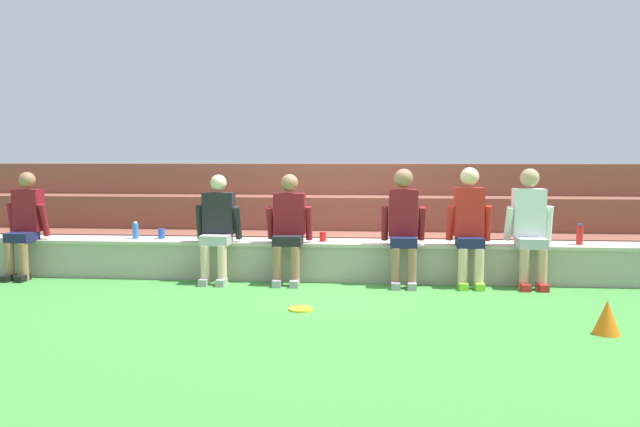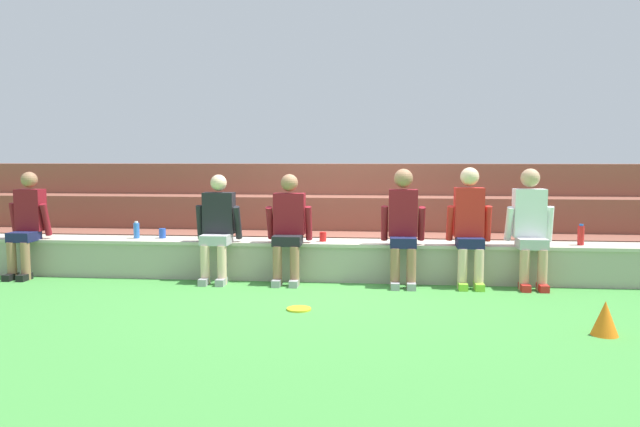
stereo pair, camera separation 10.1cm
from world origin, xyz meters
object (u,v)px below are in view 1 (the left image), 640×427
at_px(person_left_of_center, 217,225).
at_px(sports_cone, 607,317).
at_px(person_rightmost_edge, 530,224).
at_px(plastic_cup_right_end, 323,237).
at_px(plastic_cup_left_end, 162,234).
at_px(frisbee, 301,309).
at_px(person_center, 289,225).
at_px(person_right_of_center, 403,224).
at_px(person_far_right, 469,223).
at_px(water_bottle_mid_right, 135,231).
at_px(person_far_left, 25,222).
at_px(water_bottle_near_right, 580,235).

distance_m(person_left_of_center, sports_cone, 4.35).
relative_size(person_rightmost_edge, plastic_cup_right_end, 11.94).
height_order(plastic_cup_left_end, frisbee, plastic_cup_left_end).
bearing_deg(plastic_cup_left_end, person_center, -10.68).
xyz_separation_m(person_right_of_center, plastic_cup_left_end, (-3.08, 0.34, -0.20)).
height_order(person_right_of_center, plastic_cup_right_end, person_right_of_center).
bearing_deg(plastic_cup_right_end, person_right_of_center, -14.75).
xyz_separation_m(person_left_of_center, person_far_right, (3.02, 0.02, 0.06)).
xyz_separation_m(water_bottle_mid_right, plastic_cup_left_end, (0.33, 0.05, -0.04)).
distance_m(person_rightmost_edge, sports_cone, 2.03).
height_order(person_far_right, plastic_cup_right_end, person_far_right).
bearing_deg(water_bottle_mid_right, person_rightmost_edge, -2.80).
bearing_deg(water_bottle_mid_right, sports_cone, -23.31).
bearing_deg(person_rightmost_edge, plastic_cup_left_end, 176.40).
bearing_deg(sports_cone, person_center, 147.77).
bearing_deg(frisbee, person_far_left, 160.13).
bearing_deg(person_far_right, person_center, -179.93).
bearing_deg(frisbee, person_rightmost_edge, 28.02).
bearing_deg(person_far_left, person_far_right, -0.04).
bearing_deg(person_left_of_center, water_bottle_mid_right, 165.69).
distance_m(person_far_left, frisbee, 3.96).
bearing_deg(plastic_cup_right_end, plastic_cup_left_end, 177.65).
bearing_deg(sports_cone, water_bottle_mid_right, 156.69).
relative_size(water_bottle_mid_right, frisbee, 0.90).
xyz_separation_m(person_center, water_bottle_mid_right, (-2.03, 0.27, -0.12)).
bearing_deg(water_bottle_near_right, person_right_of_center, -173.21).
height_order(person_far_right, person_rightmost_edge, person_far_right).
bearing_deg(person_left_of_center, plastic_cup_left_end, 157.52).
bearing_deg(person_far_right, person_right_of_center, -178.15).
xyz_separation_m(person_rightmost_edge, plastic_cup_left_end, (-4.55, 0.29, -0.20)).
bearing_deg(plastic_cup_left_end, frisbee, -39.18).
bearing_deg(person_far_right, sports_cone, -65.45).
height_order(person_far_left, water_bottle_near_right, person_far_left).
distance_m(person_rightmost_edge, plastic_cup_left_end, 4.56).
relative_size(plastic_cup_left_end, plastic_cup_right_end, 1.08).
xyz_separation_m(person_rightmost_edge, sports_cone, (0.17, -1.94, -0.59)).
distance_m(person_center, water_bottle_mid_right, 2.05).
relative_size(person_right_of_center, water_bottle_mid_right, 6.27).
bearing_deg(person_center, person_rightmost_edge, 0.70).
bearing_deg(water_bottle_near_right, person_left_of_center, -176.71).
height_order(person_left_of_center, person_right_of_center, person_right_of_center).
distance_m(person_far_left, person_right_of_center, 4.73).
distance_m(person_far_left, person_left_of_center, 2.48).
bearing_deg(plastic_cup_right_end, sports_cone, -39.19).
relative_size(person_left_of_center, person_far_right, 0.93).
distance_m(person_left_of_center, person_center, 0.87).
bearing_deg(person_left_of_center, person_far_right, 0.46).
bearing_deg(person_far_right, plastic_cup_right_end, 172.43).
distance_m(person_right_of_center, plastic_cup_left_end, 3.10).
height_order(person_rightmost_edge, frisbee, person_rightmost_edge).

